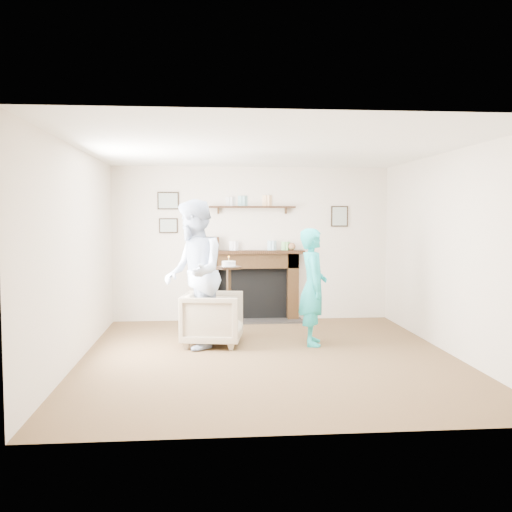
# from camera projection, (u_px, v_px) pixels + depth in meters

# --- Properties ---
(ground) EXTENTS (5.00, 5.00, 0.00)m
(ground) POSITION_uv_depth(u_px,v_px,m) (269.00, 356.00, 6.92)
(ground) COLOR brown
(ground) RESTS_ON ground
(room_shell) EXTENTS (4.54, 5.02, 2.52)m
(room_shell) POSITION_uv_depth(u_px,v_px,m) (263.00, 222.00, 7.49)
(room_shell) COLOR beige
(room_shell) RESTS_ON ground
(armchair) EXTENTS (0.87, 0.86, 0.70)m
(armchair) POSITION_uv_depth(u_px,v_px,m) (213.00, 345.00, 7.55)
(armchair) COLOR gray
(armchair) RESTS_ON ground
(man) EXTENTS (0.84, 1.02, 1.92)m
(man) POSITION_uv_depth(u_px,v_px,m) (194.00, 347.00, 7.40)
(man) COLOR #C7E0F9
(man) RESTS_ON ground
(woman) EXTENTS (0.43, 0.60, 1.54)m
(woman) POSITION_uv_depth(u_px,v_px,m) (313.00, 344.00, 7.58)
(woman) COLOR #1FB0B4
(woman) RESTS_ON ground
(pedestal_table) EXTENTS (0.36, 0.36, 1.15)m
(pedestal_table) POSITION_uv_depth(u_px,v_px,m) (229.00, 288.00, 7.94)
(pedestal_table) COLOR black
(pedestal_table) RESTS_ON ground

